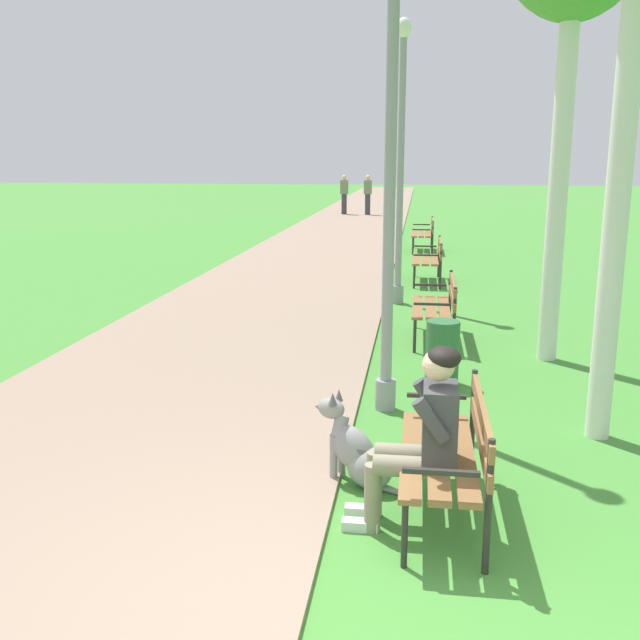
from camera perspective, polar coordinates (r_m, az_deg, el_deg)
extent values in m
plane|color=#478E38|center=(4.14, 1.12, -23.07)|extent=(120.00, 120.00, 0.00)
cube|color=gray|center=(27.55, 2.65, 7.75)|extent=(3.87, 60.00, 0.04)
cube|color=olive|center=(5.07, 7.19, -10.27)|extent=(0.14, 1.50, 0.04)
cube|color=olive|center=(5.07, 9.20, -10.33)|extent=(0.14, 1.50, 0.04)
cube|color=olive|center=(5.08, 11.20, -10.37)|extent=(0.14, 1.50, 0.04)
cube|color=olive|center=(5.03, 12.48, -8.93)|extent=(0.04, 1.50, 0.11)
cube|color=olive|center=(4.97, 12.58, -7.00)|extent=(0.04, 1.50, 0.11)
cylinder|color=#2D2B28|center=(5.79, 6.97, -9.66)|extent=(0.04, 0.04, 0.45)
cylinder|color=#2D2B28|center=(5.74, 11.87, -7.93)|extent=(0.04, 0.04, 0.85)
cube|color=#2D2B28|center=(5.65, 9.12, -5.92)|extent=(0.45, 0.04, 0.03)
cylinder|color=#2D2B28|center=(4.55, 6.65, -16.27)|extent=(0.04, 0.04, 0.45)
cylinder|color=#2D2B28|center=(4.47, 13.07, -14.14)|extent=(0.04, 0.04, 0.85)
cube|color=#2D2B28|center=(4.37, 9.47, -11.69)|extent=(0.45, 0.04, 0.03)
cube|color=olive|center=(9.81, 7.66, 1.03)|extent=(0.14, 1.50, 0.04)
cube|color=olive|center=(9.81, 8.69, 1.00)|extent=(0.14, 1.50, 0.04)
cube|color=olive|center=(9.81, 9.71, 0.97)|extent=(0.14, 1.50, 0.04)
cube|color=olive|center=(9.79, 10.35, 1.75)|extent=(0.04, 1.50, 0.11)
cube|color=olive|center=(9.76, 10.39, 2.79)|extent=(0.04, 1.50, 0.11)
cylinder|color=#2D2B28|center=(10.53, 7.51, 0.60)|extent=(0.04, 0.04, 0.45)
cylinder|color=#2D2B28|center=(10.50, 10.17, 1.58)|extent=(0.04, 0.04, 0.85)
cube|color=#2D2B28|center=(10.45, 8.68, 2.73)|extent=(0.45, 0.04, 0.03)
cylinder|color=#2D2B28|center=(9.18, 7.44, -1.20)|extent=(0.04, 0.04, 0.45)
cylinder|color=#2D2B28|center=(9.15, 10.48, -0.08)|extent=(0.04, 0.04, 0.85)
cube|color=#2D2B28|center=(9.10, 8.77, 1.24)|extent=(0.45, 0.04, 0.03)
cube|color=olive|center=(14.31, 7.55, 4.73)|extent=(0.14, 1.50, 0.04)
cube|color=olive|center=(14.31, 8.25, 4.70)|extent=(0.14, 1.50, 0.04)
cube|color=olive|center=(14.32, 8.96, 4.68)|extent=(0.14, 1.50, 0.04)
cube|color=olive|center=(14.30, 9.40, 5.22)|extent=(0.04, 1.50, 0.11)
cube|color=olive|center=(14.28, 9.42, 5.94)|extent=(0.04, 1.50, 0.11)
cylinder|color=#2D2B28|center=(15.03, 7.45, 4.24)|extent=(0.04, 0.04, 0.45)
cylinder|color=#2D2B28|center=(15.01, 9.31, 4.94)|extent=(0.04, 0.04, 0.85)
cube|color=#2D2B28|center=(14.98, 8.26, 5.75)|extent=(0.45, 0.04, 0.03)
cylinder|color=#2D2B28|center=(13.67, 7.40, 3.40)|extent=(0.04, 0.04, 0.45)
cylinder|color=#2D2B28|center=(13.64, 9.44, 4.16)|extent=(0.04, 0.04, 0.85)
cube|color=#2D2B28|center=(13.61, 8.29, 5.05)|extent=(0.45, 0.04, 0.03)
cube|color=olive|center=(19.06, 7.42, 6.71)|extent=(0.14, 1.50, 0.04)
cube|color=olive|center=(19.06, 7.95, 6.70)|extent=(0.14, 1.50, 0.04)
cube|color=olive|center=(19.06, 8.48, 6.68)|extent=(0.14, 1.50, 0.04)
cube|color=olive|center=(19.05, 8.81, 7.09)|extent=(0.04, 1.50, 0.11)
cube|color=olive|center=(19.03, 8.83, 7.63)|extent=(0.04, 1.50, 0.11)
cylinder|color=#2D2B28|center=(19.77, 7.35, 6.28)|extent=(0.04, 0.04, 0.45)
cylinder|color=#2D2B28|center=(19.75, 8.77, 6.81)|extent=(0.04, 0.04, 0.85)
cube|color=#2D2B28|center=(19.73, 7.97, 7.43)|extent=(0.45, 0.04, 0.03)
cylinder|color=#2D2B28|center=(18.40, 7.30, 5.80)|extent=(0.04, 0.04, 0.45)
cylinder|color=#2D2B28|center=(18.38, 8.82, 6.37)|extent=(0.04, 0.04, 0.85)
cube|color=#2D2B28|center=(18.36, 7.96, 7.03)|extent=(0.45, 0.04, 0.03)
cylinder|color=gray|center=(4.99, 6.77, -10.41)|extent=(0.42, 0.14, 0.14)
cylinder|color=gray|center=(5.09, 4.28, -12.76)|extent=(0.11, 0.11, 0.47)
cube|color=silver|center=(5.18, 3.33, -14.72)|extent=(0.24, 0.09, 0.07)
cylinder|color=gray|center=(4.80, 6.72, -11.35)|extent=(0.42, 0.14, 0.14)
cylinder|color=gray|center=(4.91, 4.13, -13.76)|extent=(0.11, 0.11, 0.47)
cube|color=silver|center=(5.01, 3.14, -15.77)|extent=(0.24, 0.09, 0.07)
cube|color=#3F3F42|center=(4.80, 9.36, -8.10)|extent=(0.22, 0.36, 0.52)
cylinder|color=#3F3F42|center=(4.95, 8.65, -6.18)|extent=(0.25, 0.09, 0.30)
cylinder|color=#3F3F42|center=(4.57, 8.71, -7.79)|extent=(0.25, 0.09, 0.30)
sphere|color=beige|center=(4.67, 9.29, -3.50)|extent=(0.21, 0.21, 0.21)
ellipsoid|color=black|center=(4.66, 9.68, -2.92)|extent=(0.22, 0.23, 0.14)
ellipsoid|color=gray|center=(5.52, 3.94, -11.48)|extent=(0.44, 0.40, 0.32)
ellipsoid|color=gray|center=(5.54, 2.57, -9.97)|extent=(0.55, 0.41, 0.48)
ellipsoid|color=#595959|center=(5.50, 3.03, -9.71)|extent=(0.40, 0.32, 0.27)
cylinder|color=gray|center=(5.68, 1.72, -10.39)|extent=(0.06, 0.06, 0.38)
cylinder|color=gray|center=(5.59, 1.08, -10.80)|extent=(0.06, 0.06, 0.38)
cylinder|color=gray|center=(5.54, 1.59, -8.36)|extent=(0.17, 0.20, 0.19)
ellipsoid|color=gray|center=(5.53, 0.89, -6.94)|extent=(0.26, 0.22, 0.16)
cone|color=#595959|center=(5.58, 0.01, -6.85)|extent=(0.13, 0.12, 0.09)
cone|color=#595959|center=(5.51, 1.49, -5.91)|extent=(0.06, 0.06, 0.09)
cone|color=#595959|center=(5.44, 1.00, -6.16)|extent=(0.06, 0.06, 0.09)
cylinder|color=gray|center=(5.50, 5.79, -13.19)|extent=(0.27, 0.16, 0.04)
cylinder|color=gray|center=(7.15, 5.15, -5.83)|extent=(0.20, 0.20, 0.30)
cylinder|color=gray|center=(6.78, 5.51, 11.02)|extent=(0.11, 0.11, 4.45)
cylinder|color=gray|center=(12.27, 6.10, 2.01)|extent=(0.20, 0.20, 0.30)
cylinder|color=gray|center=(12.06, 6.32, 11.24)|extent=(0.11, 0.11, 4.24)
ellipsoid|color=silver|center=(12.21, 6.60, 21.81)|extent=(0.24, 0.24, 0.32)
cylinder|color=silver|center=(6.53, 22.33, 9.02)|extent=(0.20, 0.20, 4.21)
cylinder|color=silver|center=(8.99, 18.26, 10.98)|extent=(0.22, 0.22, 4.49)
cylinder|color=#2D6638|center=(7.95, 9.57, -2.54)|extent=(0.36, 0.36, 0.70)
cylinder|color=#383842|center=(30.65, 1.90, 9.05)|extent=(0.22, 0.22, 0.88)
cube|color=#6B7F5B|center=(30.61, 1.91, 10.39)|extent=(0.32, 0.20, 0.56)
sphere|color=beige|center=(30.60, 1.92, 11.12)|extent=(0.20, 0.20, 0.20)
cylinder|color=#383842|center=(30.40, 3.76, 9.00)|extent=(0.22, 0.22, 0.88)
cube|color=#6B7F5B|center=(30.36, 3.78, 10.35)|extent=(0.32, 0.20, 0.56)
sphere|color=beige|center=(30.34, 3.79, 11.09)|extent=(0.20, 0.20, 0.20)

